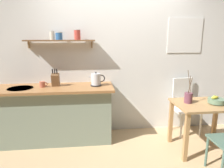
{
  "coord_description": "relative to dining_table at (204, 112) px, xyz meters",
  "views": [
    {
      "loc": [
        -0.44,
        -2.89,
        1.69
      ],
      "look_at": [
        -0.1,
        0.25,
        0.95
      ],
      "focal_mm": 33.02,
      "sensor_mm": 36.0,
      "label": 1
    }
  ],
  "objects": [
    {
      "name": "fruit_bowl",
      "position": [
        0.15,
        -0.03,
        0.19
      ],
      "size": [
        0.24,
        0.24,
        0.12
      ],
      "color": "slate",
      "rests_on": "dining_table"
    },
    {
      "name": "electric_kettle",
      "position": [
        -1.55,
        0.51,
        0.42
      ],
      "size": [
        0.26,
        0.17,
        0.22
      ],
      "color": "black",
      "rests_on": "kitchen_counter"
    },
    {
      "name": "knife_block",
      "position": [
        -2.19,
        0.56,
        0.43
      ],
      "size": [
        0.12,
        0.15,
        0.28
      ],
      "color": "brown",
      "rests_on": "kitchen_counter"
    },
    {
      "name": "coffee_mug_by_sink",
      "position": [
        -2.38,
        0.51,
        0.36
      ],
      "size": [
        0.12,
        0.08,
        0.09
      ],
      "color": "#C6664C",
      "rests_on": "kitchen_counter"
    },
    {
      "name": "ground_plane",
      "position": [
        -1.2,
        0.2,
        -0.59
      ],
      "size": [
        14.0,
        14.0,
        0.0
      ],
      "primitive_type": "plane",
      "color": "tan"
    },
    {
      "name": "back_wall",
      "position": [
        -1.0,
        0.85,
        0.76
      ],
      "size": [
        6.8,
        0.11,
        2.7
      ],
      "color": "white",
      "rests_on": "ground_plane"
    },
    {
      "name": "twig_vase",
      "position": [
        -0.23,
        0.05,
        0.22
      ],
      "size": [
        0.12,
        0.12,
        0.49
      ],
      "color": "brown",
      "rests_on": "dining_table"
    },
    {
      "name": "kitchen_counter",
      "position": [
        -2.21,
        0.52,
        -0.13
      ],
      "size": [
        1.83,
        0.63,
        0.91
      ],
      "color": "gray",
      "rests_on": "ground_plane"
    },
    {
      "name": "dining_chair_far",
      "position": [
        0.01,
        0.63,
        -0.07
      ],
      "size": [
        0.47,
        0.43,
        0.96
      ],
      "color": "white",
      "rests_on": "ground_plane"
    },
    {
      "name": "dining_table",
      "position": [
        0.0,
        0.0,
        0.0
      ],
      "size": [
        0.85,
        0.64,
        0.73
      ],
      "color": "tan",
      "rests_on": "ground_plane"
    },
    {
      "name": "wall_shelf",
      "position": [
        -2.06,
        0.7,
        1.06
      ],
      "size": [
        1.1,
        0.2,
        0.29
      ],
      "color": "brown"
    }
  ]
}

